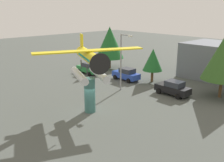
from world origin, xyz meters
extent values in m
plane|color=#4C514C|center=(0.00, 0.00, 0.00)|extent=(140.00, 140.00, 0.00)
cylinder|color=#386B66|center=(0.00, 0.00, 1.75)|extent=(1.10, 1.10, 3.50)
cylinder|color=silver|center=(-0.39, -0.92, 3.85)|extent=(4.69, 2.51, 0.70)
cylinder|color=#333338|center=(0.91, -0.93, 4.65)|extent=(0.13, 0.13, 0.90)
cylinder|color=#333338|center=(-1.30, 0.01, 4.65)|extent=(0.13, 0.13, 0.90)
cylinder|color=silver|center=(0.39, 0.92, 3.85)|extent=(4.69, 2.51, 0.70)
cylinder|color=#333338|center=(1.30, -0.01, 4.65)|extent=(0.13, 0.13, 0.90)
cylinder|color=#333338|center=(-0.91, 0.93, 4.65)|extent=(0.13, 0.13, 0.90)
cylinder|color=yellow|center=(0.00, 0.00, 5.65)|extent=(6.14, 3.43, 1.10)
cube|color=teal|center=(0.18, -0.08, 5.65)|extent=(4.44, 2.74, 0.20)
cone|color=#262628|center=(2.99, -1.27, 5.65)|extent=(0.99, 1.08, 0.88)
cylinder|color=black|center=(3.36, -1.42, 5.65)|extent=(0.74, 1.67, 1.80)
cube|color=yellow|center=(0.37, -0.16, 6.26)|extent=(5.06, 10.01, 0.12)
cube|color=yellow|center=(-2.58, 1.09, 5.75)|extent=(1.74, 2.85, 0.10)
cube|color=yellow|center=(-2.58, 1.09, 6.85)|extent=(0.88, 0.46, 1.30)
cube|color=#237A38|center=(-12.46, 9.38, 0.72)|extent=(4.20, 1.70, 0.80)
cube|color=#2D333D|center=(-12.21, 9.38, 1.44)|extent=(2.00, 1.56, 0.64)
cylinder|color=black|center=(-13.81, 10.28, 0.32)|extent=(0.64, 0.22, 0.64)
cylinder|color=black|center=(-13.81, 8.48, 0.32)|extent=(0.64, 0.22, 0.64)
cylinder|color=black|center=(-11.11, 10.28, 0.32)|extent=(0.64, 0.22, 0.64)
cylinder|color=black|center=(-11.11, 8.48, 0.32)|extent=(0.64, 0.22, 0.64)
cube|color=#2847B7|center=(-5.78, 11.05, 0.72)|extent=(4.20, 1.70, 0.80)
cube|color=#2D333D|center=(-5.53, 11.05, 1.44)|extent=(2.00, 1.56, 0.64)
cylinder|color=black|center=(-7.13, 11.95, 0.32)|extent=(0.64, 0.22, 0.64)
cylinder|color=black|center=(-7.13, 10.15, 0.32)|extent=(0.64, 0.22, 0.64)
cylinder|color=black|center=(-4.43, 11.95, 0.32)|extent=(0.64, 0.22, 0.64)
cylinder|color=black|center=(-4.43, 10.15, 0.32)|extent=(0.64, 0.22, 0.64)
cube|color=black|center=(2.61, 10.44, 0.72)|extent=(4.20, 1.70, 0.80)
cube|color=#2D333D|center=(2.86, 10.44, 1.44)|extent=(2.00, 1.56, 0.64)
cylinder|color=black|center=(1.26, 11.34, 0.32)|extent=(0.64, 0.22, 0.64)
cylinder|color=black|center=(1.26, 9.54, 0.32)|extent=(0.64, 0.22, 0.64)
cylinder|color=black|center=(3.96, 11.34, 0.32)|extent=(0.64, 0.22, 0.64)
cylinder|color=black|center=(3.96, 9.54, 0.32)|extent=(0.64, 0.22, 0.64)
cylinder|color=gray|center=(-2.97, 7.22, 3.54)|extent=(0.18, 0.18, 7.08)
cylinder|color=gray|center=(-2.17, 7.22, 6.98)|extent=(1.60, 0.12, 0.12)
cube|color=silver|center=(-1.47, 7.22, 6.93)|extent=(0.50, 0.28, 0.20)
cylinder|color=brown|center=(-12.93, 14.39, 0.90)|extent=(0.36, 0.36, 1.80)
cone|color=#1E6028|center=(-12.93, 14.39, 4.44)|extent=(4.75, 4.75, 5.28)
cylinder|color=brown|center=(-2.63, 13.09, 0.82)|extent=(0.36, 0.36, 1.64)
cone|color=#1E6028|center=(-2.63, 13.09, 3.16)|extent=(2.75, 2.75, 3.06)
cylinder|color=brown|center=(6.86, 13.80, 1.09)|extent=(0.36, 0.36, 2.18)
cone|color=#335B23|center=(6.86, 13.80, 4.82)|extent=(4.76, 4.76, 5.29)
camera|label=1|loc=(19.14, -14.61, 10.10)|focal=41.03mm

